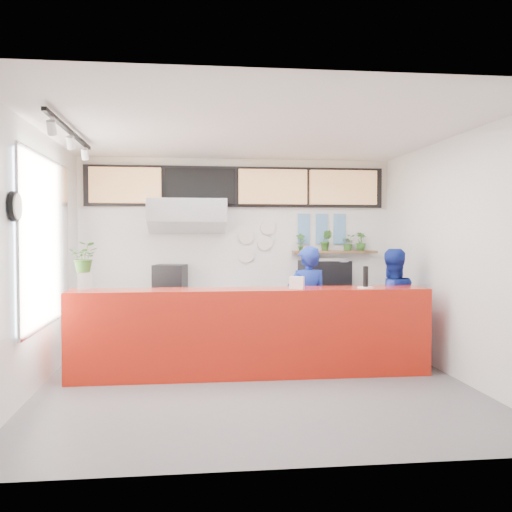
% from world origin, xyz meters
% --- Properties ---
extents(floor, '(5.00, 5.00, 0.00)m').
position_xyz_m(floor, '(0.00, 0.00, 0.00)').
color(floor, slate).
rests_on(floor, ground).
extents(ceiling, '(5.00, 5.00, 0.00)m').
position_xyz_m(ceiling, '(0.00, 0.00, 3.00)').
color(ceiling, silver).
extents(wall_back, '(5.00, 0.00, 5.00)m').
position_xyz_m(wall_back, '(0.00, 2.50, 1.50)').
color(wall_back, white).
rests_on(wall_back, ground).
extents(wall_left, '(0.00, 5.00, 5.00)m').
position_xyz_m(wall_left, '(-2.50, 0.00, 1.50)').
color(wall_left, white).
rests_on(wall_left, ground).
extents(wall_right, '(0.00, 5.00, 5.00)m').
position_xyz_m(wall_right, '(2.50, 0.00, 1.50)').
color(wall_right, white).
rests_on(wall_right, ground).
extents(service_counter, '(4.50, 0.60, 1.10)m').
position_xyz_m(service_counter, '(0.00, 0.40, 0.55)').
color(service_counter, '#B01A0C').
rests_on(service_counter, ground).
extents(cream_band, '(5.00, 0.02, 0.80)m').
position_xyz_m(cream_band, '(0.00, 2.49, 2.60)').
color(cream_band, beige).
rests_on(cream_band, wall_back).
extents(prep_bench, '(1.80, 0.60, 0.90)m').
position_xyz_m(prep_bench, '(-0.80, 2.20, 0.45)').
color(prep_bench, '#B2B5BA').
rests_on(prep_bench, ground).
extents(panini_oven, '(0.55, 0.55, 0.42)m').
position_xyz_m(panini_oven, '(-1.06, 2.20, 1.11)').
color(panini_oven, black).
rests_on(panini_oven, prep_bench).
extents(extraction_hood, '(1.20, 0.70, 0.35)m').
position_xyz_m(extraction_hood, '(-0.80, 2.15, 2.15)').
color(extraction_hood, '#B2B5BA').
rests_on(extraction_hood, ceiling).
extents(hood_lip, '(1.20, 0.69, 0.31)m').
position_xyz_m(hood_lip, '(-0.80, 2.15, 1.95)').
color(hood_lip, '#B2B5BA').
rests_on(hood_lip, ceiling).
extents(right_bench, '(1.80, 0.60, 0.90)m').
position_xyz_m(right_bench, '(1.50, 2.20, 0.45)').
color(right_bench, '#B2B5BA').
rests_on(right_bench, ground).
extents(espresso_machine, '(0.79, 0.61, 0.47)m').
position_xyz_m(espresso_machine, '(1.38, 2.20, 1.13)').
color(espresso_machine, black).
rests_on(espresso_machine, right_bench).
extents(espresso_tray, '(0.67, 0.47, 0.06)m').
position_xyz_m(espresso_tray, '(1.38, 2.20, 1.38)').
color(espresso_tray, '#B2B5BA').
rests_on(espresso_tray, espresso_machine).
extents(herb_shelf, '(1.40, 0.18, 0.04)m').
position_xyz_m(herb_shelf, '(1.60, 2.40, 1.50)').
color(herb_shelf, brown).
rests_on(herb_shelf, wall_back).
extents(menu_board_far_left, '(1.10, 0.10, 0.55)m').
position_xyz_m(menu_board_far_left, '(-1.75, 2.38, 2.55)').
color(menu_board_far_left, tan).
rests_on(menu_board_far_left, wall_back).
extents(menu_board_mid_left, '(1.10, 0.10, 0.55)m').
position_xyz_m(menu_board_mid_left, '(-0.59, 2.38, 2.55)').
color(menu_board_mid_left, black).
rests_on(menu_board_mid_left, wall_back).
extents(menu_board_mid_right, '(1.10, 0.10, 0.55)m').
position_xyz_m(menu_board_mid_right, '(0.57, 2.38, 2.55)').
color(menu_board_mid_right, tan).
rests_on(menu_board_mid_right, wall_back).
extents(menu_board_far_right, '(1.10, 0.10, 0.55)m').
position_xyz_m(menu_board_far_right, '(1.73, 2.38, 2.55)').
color(menu_board_far_right, tan).
rests_on(menu_board_far_right, wall_back).
extents(soffit, '(4.80, 0.04, 0.65)m').
position_xyz_m(soffit, '(0.00, 2.46, 2.55)').
color(soffit, black).
rests_on(soffit, wall_back).
extents(window_pane, '(0.04, 2.20, 1.90)m').
position_xyz_m(window_pane, '(-2.47, 0.30, 1.70)').
color(window_pane, silver).
rests_on(window_pane, wall_left).
extents(window_frame, '(0.03, 2.30, 2.00)m').
position_xyz_m(window_frame, '(-2.45, 0.30, 1.70)').
color(window_frame, '#B2B5BA').
rests_on(window_frame, wall_left).
extents(wall_clock_rim, '(0.05, 0.30, 0.30)m').
position_xyz_m(wall_clock_rim, '(-2.46, -0.90, 2.05)').
color(wall_clock_rim, black).
rests_on(wall_clock_rim, wall_left).
extents(wall_clock_face, '(0.02, 0.26, 0.26)m').
position_xyz_m(wall_clock_face, '(-2.43, -0.90, 2.05)').
color(wall_clock_face, white).
rests_on(wall_clock_face, wall_left).
extents(track_rail, '(0.05, 2.40, 0.04)m').
position_xyz_m(track_rail, '(-2.10, 0.00, 2.94)').
color(track_rail, black).
rests_on(track_rail, ceiling).
extents(dec_plate_a, '(0.24, 0.03, 0.24)m').
position_xyz_m(dec_plate_a, '(0.15, 2.47, 1.75)').
color(dec_plate_a, silver).
rests_on(dec_plate_a, wall_back).
extents(dec_plate_b, '(0.24, 0.03, 0.24)m').
position_xyz_m(dec_plate_b, '(0.45, 2.47, 1.65)').
color(dec_plate_b, silver).
rests_on(dec_plate_b, wall_back).
extents(dec_plate_c, '(0.24, 0.03, 0.24)m').
position_xyz_m(dec_plate_c, '(0.15, 2.47, 1.45)').
color(dec_plate_c, silver).
rests_on(dec_plate_c, wall_back).
extents(dec_plate_d, '(0.24, 0.03, 0.24)m').
position_xyz_m(dec_plate_d, '(0.50, 2.47, 1.90)').
color(dec_plate_d, silver).
rests_on(dec_plate_d, wall_back).
extents(photo_frame_a, '(0.20, 0.02, 0.25)m').
position_xyz_m(photo_frame_a, '(1.10, 2.48, 2.00)').
color(photo_frame_a, '#598CBF').
rests_on(photo_frame_a, wall_back).
extents(photo_frame_b, '(0.20, 0.02, 0.25)m').
position_xyz_m(photo_frame_b, '(1.40, 2.48, 2.00)').
color(photo_frame_b, '#598CBF').
rests_on(photo_frame_b, wall_back).
extents(photo_frame_c, '(0.20, 0.02, 0.25)m').
position_xyz_m(photo_frame_c, '(1.70, 2.48, 2.00)').
color(photo_frame_c, '#598CBF').
rests_on(photo_frame_c, wall_back).
extents(photo_frame_d, '(0.20, 0.02, 0.25)m').
position_xyz_m(photo_frame_d, '(1.10, 2.48, 1.75)').
color(photo_frame_d, '#598CBF').
rests_on(photo_frame_d, wall_back).
extents(photo_frame_e, '(0.20, 0.02, 0.25)m').
position_xyz_m(photo_frame_e, '(1.40, 2.48, 1.75)').
color(photo_frame_e, '#598CBF').
rests_on(photo_frame_e, wall_back).
extents(photo_frame_f, '(0.20, 0.02, 0.25)m').
position_xyz_m(photo_frame_f, '(1.70, 2.48, 1.75)').
color(photo_frame_f, '#598CBF').
rests_on(photo_frame_f, wall_back).
extents(staff_center, '(0.65, 0.49, 1.62)m').
position_xyz_m(staff_center, '(0.86, 1.04, 0.81)').
color(staff_center, navy).
rests_on(staff_center, ground).
extents(staff_right, '(0.80, 0.64, 1.59)m').
position_xyz_m(staff_right, '(2.01, 0.90, 0.79)').
color(staff_right, navy).
rests_on(staff_right, ground).
extents(herb_a, '(0.16, 0.11, 0.29)m').
position_xyz_m(herb_a, '(1.03, 2.40, 1.67)').
color(herb_a, '#326523').
rests_on(herb_a, herb_shelf).
extents(herb_b, '(0.23, 0.22, 0.34)m').
position_xyz_m(herb_b, '(1.46, 2.40, 1.69)').
color(herb_b, '#326523').
rests_on(herb_b, herb_shelf).
extents(herb_c, '(0.27, 0.25, 0.26)m').
position_xyz_m(herb_c, '(1.83, 2.40, 1.65)').
color(herb_c, '#326523').
rests_on(herb_c, herb_shelf).
extents(herb_d, '(0.21, 0.20, 0.30)m').
position_xyz_m(herb_d, '(2.04, 2.40, 1.67)').
color(herb_d, '#326523').
rests_on(herb_d, herb_shelf).
extents(glass_vase, '(0.22, 0.22, 0.22)m').
position_xyz_m(glass_vase, '(-2.03, 0.38, 1.21)').
color(glass_vase, silver).
rests_on(glass_vase, service_counter).
extents(basil_vase, '(0.35, 0.31, 0.37)m').
position_xyz_m(basil_vase, '(-2.03, 0.38, 1.51)').
color(basil_vase, '#326523').
rests_on(basil_vase, glass_vase).
extents(napkin_holder, '(0.20, 0.17, 0.15)m').
position_xyz_m(napkin_holder, '(0.57, 0.32, 1.18)').
color(napkin_holder, white).
rests_on(napkin_holder, service_counter).
extents(white_plate, '(0.23, 0.23, 0.02)m').
position_xyz_m(white_plate, '(1.46, 0.31, 1.11)').
color(white_plate, white).
rests_on(white_plate, service_counter).
extents(pepper_mill, '(0.07, 0.07, 0.26)m').
position_xyz_m(pepper_mill, '(1.46, 0.31, 1.25)').
color(pepper_mill, black).
rests_on(pepper_mill, white_plate).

